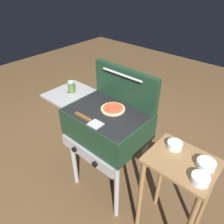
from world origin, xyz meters
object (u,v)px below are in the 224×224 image
at_px(topping_bowl_near, 200,179).
at_px(sauce_jar, 71,87).
at_px(grill, 106,126).
at_px(topping_bowl_far, 175,145).
at_px(prep_table, 176,184).
at_px(topping_bowl_middle, 206,164).
at_px(pizza_pepperoni, 113,109).
at_px(spatula, 88,120).

bearing_deg(topping_bowl_near, sauce_jar, 175.21).
xyz_separation_m(sauce_jar, topping_bowl_near, (1.27, -0.11, -0.12)).
xyz_separation_m(grill, topping_bowl_near, (0.82, -0.08, 0.08)).
distance_m(grill, topping_bowl_near, 0.83).
distance_m(sauce_jar, topping_bowl_far, 1.03).
bearing_deg(topping_bowl_near, prep_table, 150.26).
relative_size(topping_bowl_far, topping_bowl_middle, 0.89).
bearing_deg(sauce_jar, grill, -3.23).
distance_m(grill, prep_table, 0.70).
bearing_deg(topping_bowl_near, pizza_pepperoni, 170.09).
bearing_deg(prep_table, topping_bowl_far, 142.46).
height_order(topping_bowl_near, topping_bowl_middle, same).
relative_size(grill, pizza_pepperoni, 4.90).
bearing_deg(topping_bowl_near, grill, 174.36).
relative_size(topping_bowl_near, topping_bowl_middle, 0.93).
relative_size(pizza_pepperoni, sauce_jar, 1.80).
distance_m(sauce_jar, topping_bowl_near, 1.28).
bearing_deg(topping_bowl_near, topping_bowl_middle, 98.29).
xyz_separation_m(pizza_pepperoni, spatula, (-0.04, -0.24, -0.00)).
height_order(pizza_pepperoni, topping_bowl_near, pizza_pepperoni).
bearing_deg(grill, spatula, -93.77).
distance_m(pizza_pepperoni, topping_bowl_middle, 0.78).
bearing_deg(prep_table, topping_bowl_near, -29.74).
relative_size(pizza_pepperoni, topping_bowl_middle, 1.65).
bearing_deg(prep_table, spatula, -165.09).
relative_size(sauce_jar, topping_bowl_far, 1.03).
bearing_deg(pizza_pepperoni, prep_table, -4.74).
bearing_deg(topping_bowl_near, spatula, -173.39).
distance_m(prep_table, topping_bowl_near, 0.31).
relative_size(pizza_pepperoni, topping_bowl_far, 1.85).
bearing_deg(topping_bowl_far, sauce_jar, -176.93).
bearing_deg(sauce_jar, pizza_pepperoni, 3.99).
distance_m(pizza_pepperoni, sauce_jar, 0.48).
bearing_deg(topping_bowl_far, spatula, -156.25).
bearing_deg(spatula, topping_bowl_middle, 15.79).
xyz_separation_m(grill, pizza_pepperoni, (0.03, 0.06, 0.15)).
xyz_separation_m(sauce_jar, topping_bowl_middle, (1.25, 0.03, -0.12)).
distance_m(topping_bowl_near, topping_bowl_far, 0.30).
distance_m(grill, sauce_jar, 0.49).
xyz_separation_m(grill, prep_table, (0.67, 0.00, -0.18)).
xyz_separation_m(grill, sauce_jar, (-0.45, 0.03, 0.20)).
distance_m(grill, topping_bowl_far, 0.59).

